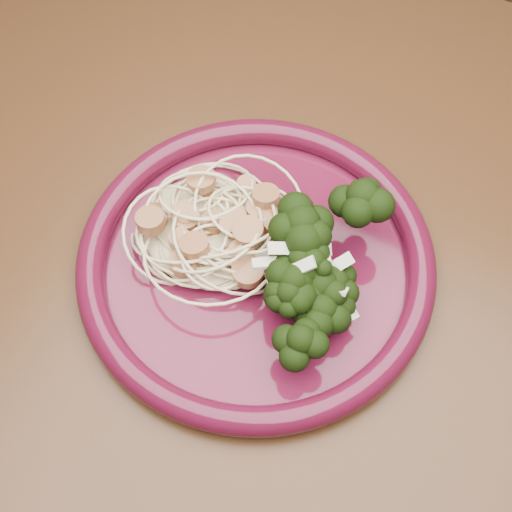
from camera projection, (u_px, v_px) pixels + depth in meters
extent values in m
plane|color=brown|center=(246.00, 442.00, 1.31)|extent=(3.50, 3.50, 0.00)
cube|color=#472814|center=(237.00, 227.00, 0.68)|extent=(1.20, 0.80, 0.04)
cylinder|color=#472814|center=(72.00, 73.00, 1.29)|extent=(0.06, 0.06, 0.71)
cylinder|color=#500E25|center=(256.00, 266.00, 0.63)|extent=(0.35, 0.35, 0.01)
torus|color=#500A22|center=(256.00, 260.00, 0.62)|extent=(0.36, 0.36, 0.02)
ellipsoid|color=beige|center=(212.00, 225.00, 0.63)|extent=(0.15, 0.14, 0.03)
ellipsoid|color=black|center=(314.00, 285.00, 0.58)|extent=(0.13, 0.18, 0.06)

